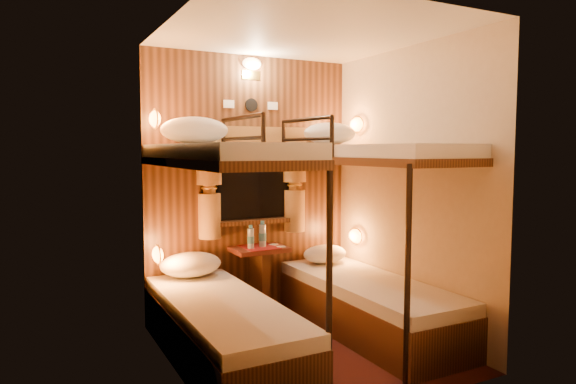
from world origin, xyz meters
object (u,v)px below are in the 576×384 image
table (259,272)px  bunk_right (368,267)px  bottle_right (262,236)px  bunk_left (222,286)px  bottle_left (251,239)px

table → bunk_right: bearing=-50.3°
bottle_right → bunk_left: bearing=-131.0°
bunk_right → table: size_ratio=2.90×
bottle_left → bottle_right: (0.13, 0.03, 0.01)m
bunk_right → bottle_left: 1.07m
bunk_right → bottle_left: size_ratio=8.90×
bunk_left → table: bunk_left is taller
bunk_right → table: (-0.65, 0.78, -0.14)m
bunk_left → bottle_right: (0.68, 0.79, 0.20)m
bunk_left → table: size_ratio=2.90×
bunk_right → bottle_right: bunk_right is taller
table → bottle_left: bearing=-164.2°
bunk_right → table: 1.02m
bunk_left → bottle_right: bunk_left is taller
bunk_right → bunk_left: bearing=180.0°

